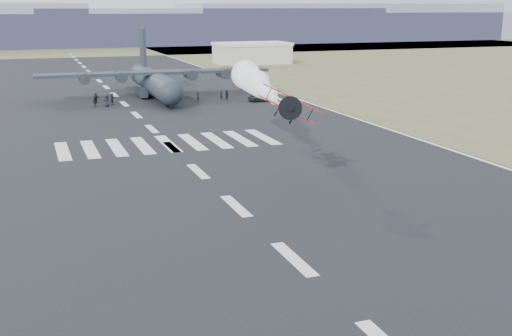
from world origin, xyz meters
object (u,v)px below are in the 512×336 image
aerobatic_biplane (289,106)px  crew_f (96,98)px  crew_c (160,96)px  crew_g (198,97)px  crew_h (227,95)px  crew_b (113,99)px  transport_aircraft (154,80)px  crew_a (221,95)px  support_vehicle (261,98)px  hangar_right (252,53)px  crew_d (95,102)px  crew_e (107,101)px

aerobatic_biplane → crew_f: (-10.43, 58.64, -6.55)m
crew_c → crew_g: size_ratio=1.06×
crew_g → crew_h: (5.16, -0.20, 0.04)m
crew_b → transport_aircraft: bearing=17.4°
crew_a → crew_h: bearing=91.0°
support_vehicle → crew_c: size_ratio=2.47×
hangar_right → crew_b: hangar_right is taller
support_vehicle → crew_d: size_ratio=2.64×
transport_aircraft → support_vehicle: bearing=-34.1°
support_vehicle → crew_f: size_ratio=2.43×
crew_a → crew_e: size_ratio=0.84×
crew_h → transport_aircraft: bearing=-169.8°
crew_c → crew_e: bearing=65.8°
crew_b → crew_a: bearing=-22.3°
support_vehicle → crew_c: 17.35m
support_vehicle → crew_g: 10.78m
transport_aircraft → crew_f: transport_aircraft is taller
support_vehicle → crew_f: crew_f is taller
support_vehicle → crew_f: (-26.78, 7.33, 0.28)m
aerobatic_biplane → crew_e: 55.42m
support_vehicle → crew_h: (-5.01, 3.35, 0.26)m
hangar_right → support_vehicle: 74.86m
crew_e → hangar_right: bearing=-80.7°
support_vehicle → crew_a: crew_a is taller
support_vehicle → crew_g: (-10.18, 3.55, 0.22)m
crew_e → crew_g: crew_e is taller
crew_d → crew_e: bearing=-16.9°
hangar_right → crew_f: hangar_right is taller
crew_c → crew_f: bearing=40.6°
crew_a → crew_b: size_ratio=0.85×
hangar_right → crew_f: 81.21m
hangar_right → transport_aircraft: 71.59m
crew_e → crew_f: 4.55m
aerobatic_biplane → support_vehicle: bearing=82.0°
crew_c → crew_f: crew_f is taller
hangar_right → crew_h: 73.49m
transport_aircraft → crew_e: transport_aircraft is taller
hangar_right → support_vehicle: hangar_right is taller
crew_h → support_vehicle: bearing=12.5°
support_vehicle → crew_g: crew_g is taller
hangar_right → transport_aircraft: bearing=-123.6°
crew_f → crew_g: (16.60, -3.78, -0.06)m
crew_g → crew_h: crew_h is taller
hangar_right → crew_f: (-50.34, -63.69, -2.15)m
aerobatic_biplane → crew_d: bearing=111.2°
crew_a → crew_h: (0.69, -1.13, 0.06)m
crew_f → crew_h: crew_f is taller
transport_aircraft → crew_h: size_ratio=24.00×
aerobatic_biplane → crew_c: (0.21, 57.67, -6.56)m
hangar_right → aerobatic_biplane: bearing=-108.1°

